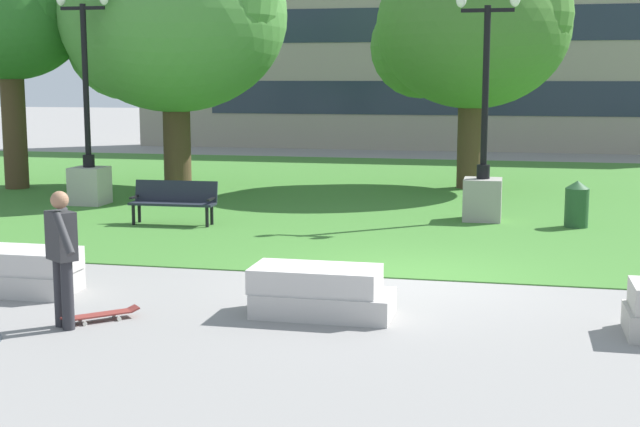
# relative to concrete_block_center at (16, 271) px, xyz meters

# --- Properties ---
(ground_plane) EXTENTS (140.00, 140.00, 0.00)m
(ground_plane) POSITION_rel_concrete_block_center_xyz_m (5.38, 2.03, -0.31)
(ground_plane) COLOR gray
(grass_lawn) EXTENTS (40.00, 20.00, 0.02)m
(grass_lawn) POSITION_rel_concrete_block_center_xyz_m (5.38, 12.03, -0.30)
(grass_lawn) COLOR #3D752D
(grass_lawn) RESTS_ON ground
(concrete_block_center) EXTENTS (1.82, 0.90, 0.64)m
(concrete_block_center) POSITION_rel_concrete_block_center_xyz_m (0.00, 0.00, 0.00)
(concrete_block_center) COLOR #BCB7B2
(concrete_block_center) RESTS_ON ground
(concrete_block_left) EXTENTS (1.83, 0.90, 0.64)m
(concrete_block_left) POSITION_rel_concrete_block_center_xyz_m (4.55, -0.27, 0.00)
(concrete_block_left) COLOR #BCB7B2
(concrete_block_left) RESTS_ON ground
(person_skateboarder) EXTENTS (0.82, 0.97, 1.71)m
(person_skateboarder) POSITION_rel_concrete_block_center_xyz_m (1.59, -1.54, 0.66)
(person_skateboarder) COLOR #28282D
(person_skateboarder) RESTS_ON ground
(skateboard) EXTENTS (0.88, 0.85, 0.14)m
(skateboard) POSITION_rel_concrete_block_center_xyz_m (1.87, -1.17, -0.22)
(skateboard) COLOR maroon
(skateboard) RESTS_ON ground
(park_bench_near_left) EXTENTS (1.81, 0.58, 0.90)m
(park_bench_near_left) POSITION_rel_concrete_block_center_xyz_m (0.02, 6.05, 0.23)
(park_bench_near_left) COLOR #1E232D
(park_bench_near_left) RESTS_ON grass_lawn
(lamp_post_left) EXTENTS (1.32, 0.80, 4.92)m
(lamp_post_left) POSITION_rel_concrete_block_center_xyz_m (6.31, 7.94, 0.72)
(lamp_post_left) COLOR gray
(lamp_post_left) RESTS_ON grass_lawn
(lamp_post_right) EXTENTS (1.32, 0.80, 5.15)m
(lamp_post_right) POSITION_rel_concrete_block_center_xyz_m (-3.07, 8.37, 0.75)
(lamp_post_right) COLOR #ADA89E
(lamp_post_right) RESTS_ON grass_lawn
(tree_far_left) EXTENTS (5.50, 5.24, 6.64)m
(tree_far_left) POSITION_rel_concrete_block_center_xyz_m (5.66, 13.60, 4.05)
(tree_far_left) COLOR #4C3823
(tree_far_left) RESTS_ON grass_lawn
(tree_near_left) EXTENTS (4.32, 4.11, 6.46)m
(tree_near_left) POSITION_rel_concrete_block_center_xyz_m (-6.56, 10.85, 4.34)
(tree_near_left) COLOR #4C3823
(tree_near_left) RESTS_ON grass_lawn
(tree_near_right) EXTENTS (6.37, 6.06, 7.25)m
(tree_near_right) POSITION_rel_concrete_block_center_xyz_m (-2.14, 11.60, 4.31)
(tree_near_right) COLOR #4C3823
(tree_near_right) RESTS_ON grass_lawn
(trash_bin) EXTENTS (0.49, 0.49, 0.96)m
(trash_bin) POSITION_rel_concrete_block_center_xyz_m (8.23, 7.47, 0.20)
(trash_bin) COLOR #234C28
(trash_bin) RESTS_ON grass_lawn
(building_facade_distant) EXTENTS (27.47, 1.03, 10.58)m
(building_facade_distant) POSITION_rel_concrete_block_center_xyz_m (4.19, 26.53, 4.98)
(building_facade_distant) COLOR gray
(building_facade_distant) RESTS_ON ground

